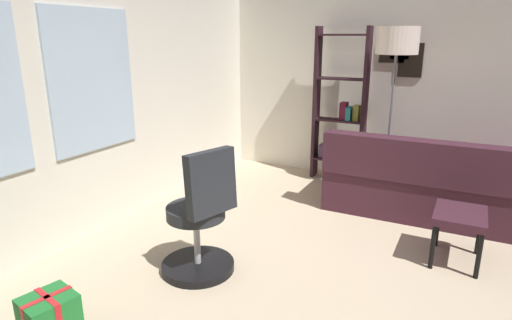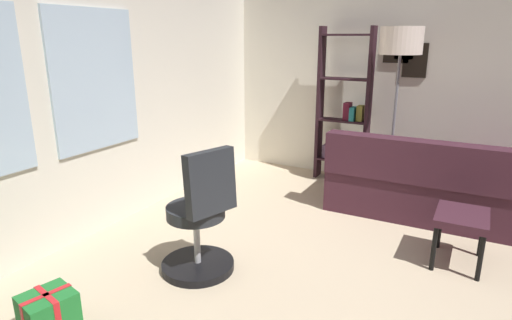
{
  "view_description": "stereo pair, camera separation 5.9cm",
  "coord_description": "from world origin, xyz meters",
  "px_view_note": "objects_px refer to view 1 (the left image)",
  "views": [
    {
      "loc": [
        -2.51,
        -0.41,
        1.74
      ],
      "look_at": [
        0.19,
        0.98,
        0.86
      ],
      "focal_mm": 29.88,
      "sensor_mm": 36.0,
      "label": 1
    },
    {
      "loc": [
        -2.49,
        -0.46,
        1.74
      ],
      "look_at": [
        0.19,
        0.98,
        0.86
      ],
      "focal_mm": 29.88,
      "sensor_mm": 36.0,
      "label": 2
    }
  ],
  "objects_px": {
    "office_chair": "(201,225)",
    "bookshelf": "(341,115)",
    "footstool": "(460,219)",
    "floor_lamp": "(397,49)",
    "couch": "(447,185)",
    "gift_box_green": "(49,315)"
  },
  "relations": [
    {
      "from": "couch",
      "to": "footstool",
      "type": "bearing_deg",
      "value": -171.55
    },
    {
      "from": "office_chair",
      "to": "bookshelf",
      "type": "distance_m",
      "value": 2.7
    },
    {
      "from": "couch",
      "to": "bookshelf",
      "type": "height_order",
      "value": "bookshelf"
    },
    {
      "from": "couch",
      "to": "floor_lamp",
      "type": "relative_size",
      "value": 1.1
    },
    {
      "from": "floor_lamp",
      "to": "bookshelf",
      "type": "bearing_deg",
      "value": 66.43
    },
    {
      "from": "footstool",
      "to": "floor_lamp",
      "type": "distance_m",
      "value": 1.98
    },
    {
      "from": "gift_box_green",
      "to": "office_chair",
      "type": "relative_size",
      "value": 0.35
    },
    {
      "from": "couch",
      "to": "gift_box_green",
      "type": "height_order",
      "value": "couch"
    },
    {
      "from": "footstool",
      "to": "gift_box_green",
      "type": "distance_m",
      "value": 2.99
    },
    {
      "from": "couch",
      "to": "office_chair",
      "type": "bearing_deg",
      "value": 143.45
    },
    {
      "from": "footstool",
      "to": "floor_lamp",
      "type": "relative_size",
      "value": 0.26
    },
    {
      "from": "gift_box_green",
      "to": "floor_lamp",
      "type": "xyz_separation_m",
      "value": [
        3.37,
        -1.33,
        1.49
      ]
    },
    {
      "from": "office_chair",
      "to": "bookshelf",
      "type": "xyz_separation_m",
      "value": [
        2.65,
        -0.26,
        0.43
      ]
    },
    {
      "from": "gift_box_green",
      "to": "office_chair",
      "type": "height_order",
      "value": "office_chair"
    },
    {
      "from": "footstool",
      "to": "floor_lamp",
      "type": "xyz_separation_m",
      "value": [
        1.3,
        0.81,
        1.25
      ]
    },
    {
      "from": "footstool",
      "to": "bookshelf",
      "type": "height_order",
      "value": "bookshelf"
    },
    {
      "from": "bookshelf",
      "to": "gift_box_green",
      "type": "bearing_deg",
      "value": 169.29
    },
    {
      "from": "bookshelf",
      "to": "office_chair",
      "type": "bearing_deg",
      "value": 174.35
    },
    {
      "from": "couch",
      "to": "bookshelf",
      "type": "bearing_deg",
      "value": 66.89
    },
    {
      "from": "floor_lamp",
      "to": "footstool",
      "type": "bearing_deg",
      "value": -148.16
    },
    {
      "from": "office_chair",
      "to": "floor_lamp",
      "type": "distance_m",
      "value": 2.82
    },
    {
      "from": "couch",
      "to": "floor_lamp",
      "type": "xyz_separation_m",
      "value": [
        0.27,
        0.66,
        1.31
      ]
    }
  ]
}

